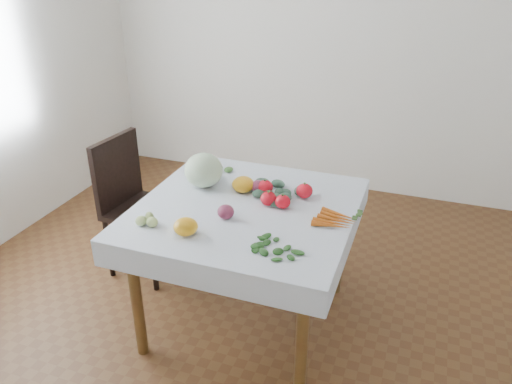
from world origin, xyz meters
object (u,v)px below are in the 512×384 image
(chair, at_px, (132,197))
(cabbage, at_px, (204,170))
(heirloom_back, at_px, (243,184))
(table, at_px, (246,223))
(carrot_bunch, at_px, (336,220))

(chair, relative_size, cabbage, 4.26)
(heirloom_back, bearing_deg, table, -64.31)
(carrot_bunch, bearing_deg, heirloom_back, 163.06)
(chair, bearing_deg, table, -16.90)
(cabbage, bearing_deg, carrot_bunch, -11.55)
(table, height_order, cabbage, cabbage)
(table, distance_m, chair, 0.94)
(chair, xyz_separation_m, carrot_bunch, (1.37, -0.28, 0.24))
(carrot_bunch, bearing_deg, cabbage, 168.45)
(heirloom_back, distance_m, carrot_bunch, 0.58)
(table, bearing_deg, cabbage, 153.98)
(chair, height_order, carrot_bunch, chair)
(table, xyz_separation_m, chair, (-0.89, 0.27, -0.13))
(table, bearing_deg, heirloom_back, 115.69)
(heirloom_back, bearing_deg, carrot_bunch, -16.94)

